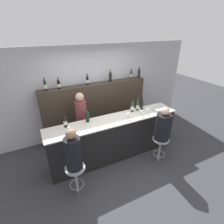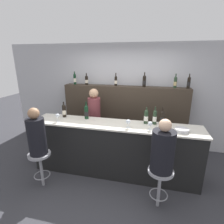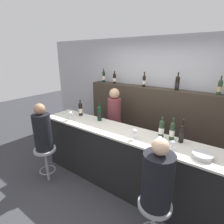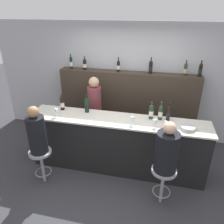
{
  "view_description": "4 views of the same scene",
  "coord_description": "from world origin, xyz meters",
  "px_view_note": "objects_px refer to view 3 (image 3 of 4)",
  "views": [
    {
      "loc": [
        -1.66,
        -2.89,
        3.0
      ],
      "look_at": [
        -0.1,
        0.22,
        1.29
      ],
      "focal_mm": 28.0,
      "sensor_mm": 36.0,
      "label": 1
    },
    {
      "loc": [
        0.67,
        -2.72,
        2.25
      ],
      "look_at": [
        -0.06,
        0.37,
        1.26
      ],
      "focal_mm": 28.0,
      "sensor_mm": 36.0,
      "label": 2
    },
    {
      "loc": [
        1.37,
        -1.92,
        2.23
      ],
      "look_at": [
        -0.23,
        0.31,
        1.33
      ],
      "focal_mm": 28.0,
      "sensor_mm": 36.0,
      "label": 3
    },
    {
      "loc": [
        0.68,
        -3.07,
        2.84
      ],
      "look_at": [
        -0.08,
        0.25,
        1.2
      ],
      "focal_mm": 35.0,
      "sensor_mm": 36.0,
      "label": 4
    }
  ],
  "objects_px": {
    "wine_glass_2": "(160,139)",
    "metal_bowl": "(202,156)",
    "wine_bottle_backbar_0": "(104,76)",
    "wine_bottle_backbar_4": "(220,87)",
    "wine_bottle_backbar_1": "(114,78)",
    "wine_bottle_counter_4": "(182,133)",
    "wine_glass_1": "(135,132)",
    "bar_stool_left": "(46,156)",
    "wine_bottle_counter_3": "(172,131)",
    "guest_seated_left": "(42,130)",
    "bartender": "(114,127)",
    "wine_bottle_counter_0": "(80,109)",
    "wine_glass_0": "(70,114)",
    "bar_stool_right": "(154,213)",
    "wine_bottle_counter_2": "(161,129)",
    "wine_glass_3": "(173,144)",
    "wine_bottle_backbar_2": "(144,81)",
    "wine_bottle_counter_1": "(99,113)",
    "wine_bottle_backbar_3": "(177,83)",
    "guest_seated_right": "(157,178)"
  },
  "relations": [
    {
      "from": "guest_seated_left",
      "to": "wine_bottle_counter_2",
      "type": "bearing_deg",
      "value": 25.42
    },
    {
      "from": "wine_bottle_backbar_2",
      "to": "wine_glass_2",
      "type": "bearing_deg",
      "value": -55.59
    },
    {
      "from": "wine_bottle_counter_1",
      "to": "bar_stool_right",
      "type": "relative_size",
      "value": 0.54
    },
    {
      "from": "wine_glass_1",
      "to": "wine_glass_2",
      "type": "height_order",
      "value": "wine_glass_1"
    },
    {
      "from": "wine_bottle_counter_4",
      "to": "guest_seated_left",
      "type": "distance_m",
      "value": 2.22
    },
    {
      "from": "wine_bottle_counter_1",
      "to": "guest_seated_right",
      "type": "bearing_deg",
      "value": -29.58
    },
    {
      "from": "wine_bottle_backbar_4",
      "to": "guest_seated_right",
      "type": "distance_m",
      "value": 2.0
    },
    {
      "from": "wine_bottle_backbar_2",
      "to": "wine_bottle_backbar_3",
      "type": "relative_size",
      "value": 0.91
    },
    {
      "from": "wine_bottle_backbar_0",
      "to": "wine_bottle_backbar_4",
      "type": "bearing_deg",
      "value": 0.0
    },
    {
      "from": "wine_glass_2",
      "to": "wine_glass_3",
      "type": "distance_m",
      "value": 0.17
    },
    {
      "from": "wine_bottle_counter_4",
      "to": "bar_stool_right",
      "type": "distance_m",
      "value": 1.08
    },
    {
      "from": "wine_bottle_counter_4",
      "to": "wine_glass_1",
      "type": "distance_m",
      "value": 0.65
    },
    {
      "from": "wine_bottle_backbar_0",
      "to": "wine_bottle_backbar_4",
      "type": "distance_m",
      "value": 2.44
    },
    {
      "from": "wine_bottle_counter_0",
      "to": "wine_bottle_counter_3",
      "type": "height_order",
      "value": "wine_bottle_counter_3"
    },
    {
      "from": "wine_bottle_counter_3",
      "to": "guest_seated_left",
      "type": "relative_size",
      "value": 0.4
    },
    {
      "from": "wine_glass_2",
      "to": "bar_stool_left",
      "type": "distance_m",
      "value": 2.03
    },
    {
      "from": "wine_bottle_counter_0",
      "to": "wine_bottle_counter_1",
      "type": "xyz_separation_m",
      "value": [
        0.49,
        -0.0,
        0.01
      ]
    },
    {
      "from": "bar_stool_right",
      "to": "wine_bottle_counter_1",
      "type": "bearing_deg",
      "value": 150.42
    },
    {
      "from": "wine_bottle_backbar_0",
      "to": "wine_glass_3",
      "type": "distance_m",
      "value": 2.55
    },
    {
      "from": "wine_bottle_backbar_0",
      "to": "guest_seated_left",
      "type": "xyz_separation_m",
      "value": [
        0.11,
        -1.84,
        -0.71
      ]
    },
    {
      "from": "wine_bottle_counter_1",
      "to": "bar_stool_right",
      "type": "xyz_separation_m",
      "value": [
        1.47,
        -0.84,
        -0.69
      ]
    },
    {
      "from": "bar_stool_left",
      "to": "bar_stool_right",
      "type": "xyz_separation_m",
      "value": [
        2.05,
        0.0,
        0.0
      ]
    },
    {
      "from": "wine_bottle_backbar_1",
      "to": "wine_bottle_backbar_4",
      "type": "relative_size",
      "value": 0.91
    },
    {
      "from": "guest_seated_left",
      "to": "wine_glass_3",
      "type": "bearing_deg",
      "value": 15.38
    },
    {
      "from": "wine_bottle_counter_3",
      "to": "bartender",
      "type": "relative_size",
      "value": 0.21
    },
    {
      "from": "wine_glass_1",
      "to": "bartender",
      "type": "bearing_deg",
      "value": 139.19
    },
    {
      "from": "wine_bottle_counter_1",
      "to": "wine_bottle_backbar_2",
      "type": "height_order",
      "value": "wine_bottle_backbar_2"
    },
    {
      "from": "wine_bottle_counter_0",
      "to": "wine_glass_3",
      "type": "distance_m",
      "value": 1.96
    },
    {
      "from": "wine_bottle_counter_0",
      "to": "wine_glass_0",
      "type": "distance_m",
      "value": 0.28
    },
    {
      "from": "wine_bottle_counter_4",
      "to": "bartender",
      "type": "xyz_separation_m",
      "value": [
        -1.48,
        0.49,
        -0.44
      ]
    },
    {
      "from": "wine_bottle_backbar_1",
      "to": "wine_bottle_counter_4",
      "type": "bearing_deg",
      "value": -28.63
    },
    {
      "from": "wine_bottle_backbar_0",
      "to": "bar_stool_right",
      "type": "distance_m",
      "value": 3.08
    },
    {
      "from": "metal_bowl",
      "to": "bartender",
      "type": "distance_m",
      "value": 1.97
    },
    {
      "from": "wine_bottle_backbar_0",
      "to": "metal_bowl",
      "type": "bearing_deg",
      "value": -26.93
    },
    {
      "from": "bar_stool_right",
      "to": "wine_bottle_counter_4",
      "type": "bearing_deg",
      "value": 89.63
    },
    {
      "from": "wine_bottle_counter_3",
      "to": "wine_bottle_backbar_2",
      "type": "relative_size",
      "value": 1.09
    },
    {
      "from": "wine_bottle_counter_0",
      "to": "wine_bottle_counter_3",
      "type": "distance_m",
      "value": 1.84
    },
    {
      "from": "wine_bottle_counter_4",
      "to": "wine_glass_1",
      "type": "xyz_separation_m",
      "value": [
        -0.59,
        -0.28,
        -0.03
      ]
    },
    {
      "from": "wine_bottle_backbar_2",
      "to": "bartender",
      "type": "bearing_deg",
      "value": -127.44
    },
    {
      "from": "wine_glass_2",
      "to": "bar_stool_right",
      "type": "height_order",
      "value": "wine_glass_2"
    },
    {
      "from": "wine_bottle_backbar_1",
      "to": "guest_seated_right",
      "type": "bearing_deg",
      "value": -45.09
    },
    {
      "from": "wine_bottle_backbar_0",
      "to": "wine_bottle_counter_1",
      "type": "bearing_deg",
      "value": -55.9
    },
    {
      "from": "wine_bottle_counter_4",
      "to": "wine_glass_2",
      "type": "xyz_separation_m",
      "value": [
        -0.21,
        -0.28,
        -0.03
      ]
    },
    {
      "from": "wine_bottle_counter_1",
      "to": "wine_bottle_counter_4",
      "type": "height_order",
      "value": "wine_bottle_counter_1"
    },
    {
      "from": "wine_bottle_backbar_2",
      "to": "wine_bottle_backbar_4",
      "type": "relative_size",
      "value": 0.97
    },
    {
      "from": "wine_bottle_backbar_0",
      "to": "wine_glass_3",
      "type": "xyz_separation_m",
      "value": [
        2.12,
        -1.29,
        -0.58
      ]
    },
    {
      "from": "wine_glass_0",
      "to": "wine_glass_3",
      "type": "relative_size",
      "value": 1.2
    },
    {
      "from": "wine_bottle_counter_4",
      "to": "bar_stool_right",
      "type": "relative_size",
      "value": 0.52
    },
    {
      "from": "wine_glass_2",
      "to": "metal_bowl",
      "type": "height_order",
      "value": "wine_glass_2"
    },
    {
      "from": "bartender",
      "to": "wine_bottle_counter_3",
      "type": "bearing_deg",
      "value": -20.02
    }
  ]
}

